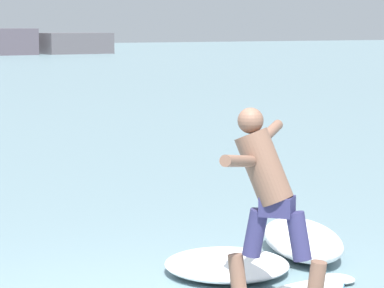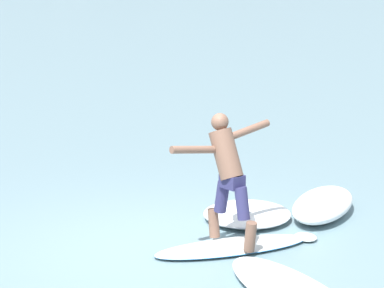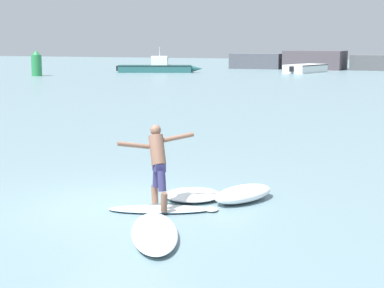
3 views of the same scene
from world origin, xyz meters
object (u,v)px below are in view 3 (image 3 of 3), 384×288
(surfboard, at_px, (161,209))
(small_boat_offshore, at_px, (158,67))
(surfer, at_px, (158,159))
(fishing_boat_near_jetty, at_px, (306,68))
(channel_marker_buoy, at_px, (37,64))

(surfboard, bearing_deg, small_boat_offshore, 114.47)
(surfer, bearing_deg, surfboard, -31.14)
(fishing_boat_near_jetty, xyz_separation_m, small_boat_offshore, (-14.12, -5.31, 0.08))
(fishing_boat_near_jetty, distance_m, small_boat_offshore, 15.09)
(channel_marker_buoy, bearing_deg, small_boat_offshore, 52.98)
(surfboard, relative_size, surfer, 1.36)
(fishing_boat_near_jetty, relative_size, channel_marker_buoy, 2.70)
(surfboard, xyz_separation_m, surfer, (-0.09, 0.06, 0.95))
(channel_marker_buoy, bearing_deg, surfer, -52.51)
(surfer, bearing_deg, fishing_boat_near_jetty, 98.45)
(surfer, relative_size, small_boat_offshore, 0.19)
(channel_marker_buoy, bearing_deg, surfboard, -52.46)
(fishing_boat_near_jetty, bearing_deg, channel_marker_buoy, -144.70)
(surfboard, relative_size, channel_marker_buoy, 0.91)
(surfboard, xyz_separation_m, fishing_boat_near_jetty, (-8.13, 54.21, 0.41))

